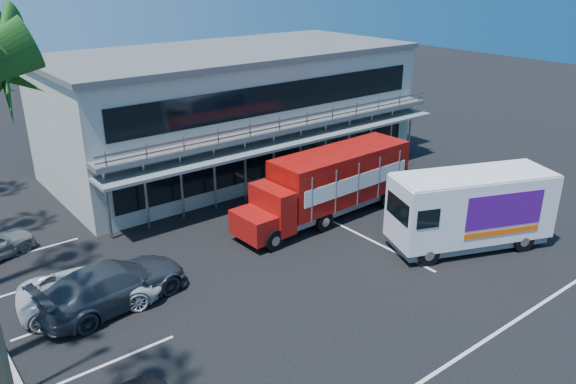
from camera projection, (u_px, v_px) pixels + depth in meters
ground at (368, 268)px, 23.82m from camera, size 120.00×120.00×0.00m
building at (233, 108)px, 35.09m from camera, size 22.40×12.00×7.30m
red_truck at (331, 182)px, 28.08m from camera, size 10.13×2.79×3.38m
white_van at (470, 209)px, 25.00m from camera, size 7.61×5.01×3.52m
parked_car_c at (92, 289)px, 20.95m from camera, size 5.62×3.64×1.44m
parked_car_d at (113, 284)px, 21.00m from camera, size 6.04×3.14×1.67m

